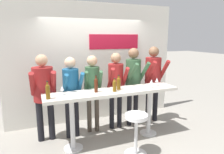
{
  "coord_description": "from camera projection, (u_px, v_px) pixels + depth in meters",
  "views": [
    {
      "loc": [
        -1.4,
        -3.46,
        2.08
      ],
      "look_at": [
        0.0,
        0.08,
        1.31
      ],
      "focal_mm": 32.0,
      "sensor_mm": 36.0,
      "label": 1
    }
  ],
  "objects": [
    {
      "name": "wine_bottle_2",
      "position": [
        114.0,
        85.0,
        3.76
      ],
      "size": [
        0.07,
        0.07,
        0.26
      ],
      "color": "brown",
      "rests_on": "tasting_table"
    },
    {
      "name": "person_center_left",
      "position": [
        93.0,
        85.0,
        4.25
      ],
      "size": [
        0.42,
        0.55,
        1.7
      ],
      "rotation": [
        0.0,
        0.0,
        -0.18
      ],
      "color": "#473D33",
      "rests_on": "ground_plane"
    },
    {
      "name": "bar_stool",
      "position": [
        136.0,
        128.0,
        3.48
      ],
      "size": [
        0.41,
        0.41,
        0.77
      ],
      "color": "silver",
      "rests_on": "ground_plane"
    },
    {
      "name": "tasting_table",
      "position": [
        114.0,
        99.0,
        3.9
      ],
      "size": [
        2.64,
        0.53,
        1.06
      ],
      "color": "silver",
      "rests_on": "ground_plane"
    },
    {
      "name": "wine_glass_1",
      "position": [
        151.0,
        82.0,
        4.04
      ],
      "size": [
        0.07,
        0.07,
        0.18
      ],
      "color": "silver",
      "rests_on": "tasting_table"
    },
    {
      "name": "wine_bottle_3",
      "position": [
        96.0,
        85.0,
        3.71
      ],
      "size": [
        0.07,
        0.07,
        0.33
      ],
      "color": "#4C1E0F",
      "rests_on": "tasting_table"
    },
    {
      "name": "wine_bottle_1",
      "position": [
        48.0,
        91.0,
        3.3
      ],
      "size": [
        0.07,
        0.07,
        0.31
      ],
      "color": "brown",
      "rests_on": "tasting_table"
    },
    {
      "name": "person_far_left",
      "position": [
        44.0,
        89.0,
        3.89
      ],
      "size": [
        0.48,
        0.57,
        1.75
      ],
      "rotation": [
        0.0,
        0.0,
        -0.03
      ],
      "color": "black",
      "rests_on": "ground_plane"
    },
    {
      "name": "wine_glass_0",
      "position": [
        62.0,
        88.0,
        3.52
      ],
      "size": [
        0.07,
        0.07,
        0.18
      ],
      "color": "silver",
      "rests_on": "tasting_table"
    },
    {
      "name": "back_wall",
      "position": [
        94.0,
        63.0,
        4.94
      ],
      "size": [
        4.24,
        0.12,
        2.88
      ],
      "color": "silver",
      "rests_on": "ground_plane"
    },
    {
      "name": "person_center",
      "position": [
        116.0,
        82.0,
        4.43
      ],
      "size": [
        0.43,
        0.55,
        1.74
      ],
      "rotation": [
        0.0,
        0.0,
        -0.09
      ],
      "color": "black",
      "rests_on": "ground_plane"
    },
    {
      "name": "person_right",
      "position": [
        153.0,
        76.0,
        4.79
      ],
      "size": [
        0.45,
        0.57,
        1.85
      ],
      "rotation": [
        0.0,
        0.0,
        -0.01
      ],
      "color": "black",
      "rests_on": "ground_plane"
    },
    {
      "name": "ground_plane",
      "position": [
        113.0,
        140.0,
        4.07
      ],
      "size": [
        40.0,
        40.0,
        0.0
      ],
      "primitive_type": "plane",
      "color": "gray"
    },
    {
      "name": "person_left",
      "position": [
        71.0,
        88.0,
        4.02
      ],
      "size": [
        0.41,
        0.53,
        1.69
      ],
      "rotation": [
        0.0,
        0.0,
        0.08
      ],
      "color": "black",
      "rests_on": "ground_plane"
    },
    {
      "name": "wine_bottle_0",
      "position": [
        119.0,
        83.0,
        3.89
      ],
      "size": [
        0.08,
        0.08,
        0.29
      ],
      "color": "brown",
      "rests_on": "tasting_table"
    },
    {
      "name": "person_center_right",
      "position": [
        133.0,
        78.0,
        4.61
      ],
      "size": [
        0.48,
        0.61,
        1.83
      ],
      "rotation": [
        0.0,
        0.0,
        0.17
      ],
      "color": "black",
      "rests_on": "ground_plane"
    },
    {
      "name": "wine_glass_2",
      "position": [
        157.0,
        80.0,
        4.19
      ],
      "size": [
        0.07,
        0.07,
        0.18
      ],
      "color": "silver",
      "rests_on": "tasting_table"
    }
  ]
}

